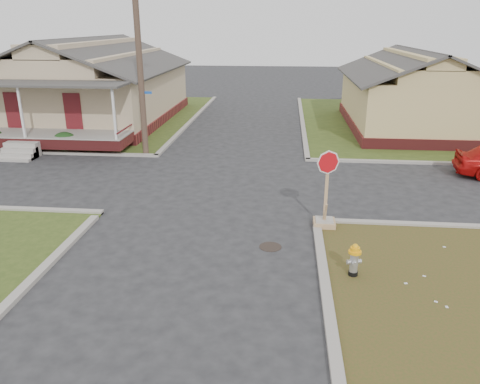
{
  "coord_description": "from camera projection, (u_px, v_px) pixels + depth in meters",
  "views": [
    {
      "loc": [
        2.51,
        -12.58,
        6.03
      ],
      "look_at": [
        1.18,
        1.0,
        1.1
      ],
      "focal_mm": 35.0,
      "sensor_mm": 36.0,
      "label": 1
    }
  ],
  "objects": [
    {
      "name": "ground",
      "position": [
        198.0,
        236.0,
        14.06
      ],
      "size": [
        120.0,
        120.0,
        0.0
      ],
      "primitive_type": "plane",
      "color": "#242426",
      "rests_on": "ground"
    },
    {
      "name": "fire_hydrant",
      "position": [
        354.0,
        258.0,
        11.64
      ],
      "size": [
        0.32,
        0.32,
        0.87
      ],
      "rotation": [
        0.0,
        0.0,
        0.25
      ],
      "color": "black",
      "rests_on": "ground"
    },
    {
      "name": "curbs",
      "position": [
        221.0,
        183.0,
        18.74
      ],
      "size": [
        80.0,
        40.0,
        0.12
      ],
      "primitive_type": null,
      "color": "#9E978F",
      "rests_on": "ground"
    },
    {
      "name": "hedge_right",
      "position": [
        65.0,
        141.0,
        23.03
      ],
      "size": [
        1.33,
        1.09,
        1.01
      ],
      "primitive_type": "ellipsoid",
      "color": "#153B15",
      "rests_on": "verge_far_left"
    },
    {
      "name": "verge_far_left",
      "position": [
        59.0,
        116.0,
        32.09
      ],
      "size": [
        19.0,
        19.0,
        0.05
      ],
      "primitive_type": "cube",
      "color": "#344719",
      "rests_on": "ground"
    },
    {
      "name": "side_house_yellow",
      "position": [
        413.0,
        92.0,
        27.84
      ],
      "size": [
        7.6,
        11.6,
        4.7
      ],
      "color": "maroon",
      "rests_on": "ground"
    },
    {
      "name": "stop_sign",
      "position": [
        325.0,
        210.0,
        14.52
      ],
      "size": [
        0.69,
        0.68,
        2.44
      ],
      "rotation": [
        0.0,
        0.0,
        -0.01
      ],
      "color": "tan",
      "rests_on": "ground"
    },
    {
      "name": "utility_pole",
      "position": [
        139.0,
        55.0,
        21.19
      ],
      "size": [
        1.8,
        0.28,
        9.0
      ],
      "color": "#3B2C22",
      "rests_on": "ground"
    },
    {
      "name": "manhole",
      "position": [
        270.0,
        247.0,
        13.38
      ],
      "size": [
        0.64,
        0.64,
        0.01
      ],
      "primitive_type": "cylinder",
      "color": "black",
      "rests_on": "ground"
    },
    {
      "name": "corner_house",
      "position": [
        90.0,
        86.0,
        29.82
      ],
      "size": [
        10.1,
        15.5,
        5.3
      ],
      "color": "maroon",
      "rests_on": "ground"
    }
  ]
}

